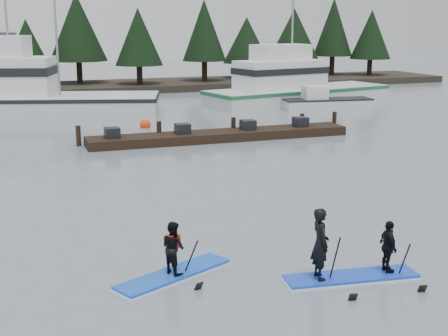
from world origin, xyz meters
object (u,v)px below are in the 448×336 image
object	(u,v)px
fishing_boat_medium	(294,95)
floating_dock	(221,136)
paddleboard_duo	(349,254)
paddleboard_solo	(173,258)
fishing_boat_large	(18,103)

from	to	relation	value
fishing_boat_medium	floating_dock	size ratio (longest dim) A/B	1.10
paddleboard_duo	paddleboard_solo	bearing A→B (deg)	165.30
fishing_boat_large	fishing_boat_medium	size ratio (longest dim) A/B	1.18
floating_dock	paddleboard_solo	distance (m)	17.54
fishing_boat_large	paddleboard_duo	bearing A→B (deg)	-62.02
fishing_boat_large	paddleboard_duo	xyz separation A→B (m)	(6.06, -30.65, -0.08)
fishing_boat_medium	paddleboard_duo	bearing A→B (deg)	-125.75
fishing_boat_large	floating_dock	bearing A→B (deg)	-37.72
floating_dock	paddleboard_solo	world-z (taller)	paddleboard_solo
paddleboard_solo	paddleboard_duo	world-z (taller)	paddleboard_duo
fishing_boat_medium	paddleboard_duo	size ratio (longest dim) A/B	4.62
paddleboard_solo	paddleboard_duo	bearing A→B (deg)	-47.06
fishing_boat_large	paddleboard_solo	bearing A→B (deg)	-68.73
floating_dock	paddleboard_solo	xyz separation A→B (m)	(-7.00, -16.09, 0.25)
fishing_boat_large	paddleboard_duo	world-z (taller)	fishing_boat_large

